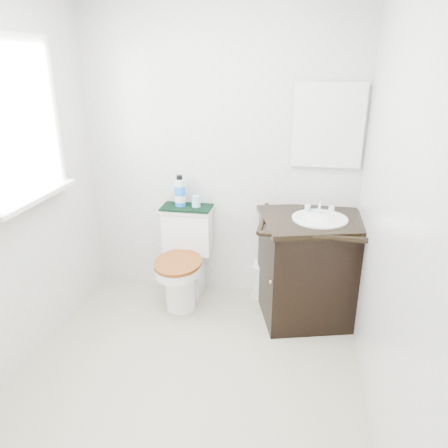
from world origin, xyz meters
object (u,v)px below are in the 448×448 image
(trash_bin, at_px, (266,281))
(cup, at_px, (196,201))
(toilet, at_px, (185,262))
(mouthwash_bottle, at_px, (180,192))
(vanity, at_px, (312,265))

(trash_bin, xyz_separation_m, cup, (-0.59, -0.00, 0.67))
(toilet, xyz_separation_m, cup, (0.08, 0.13, 0.49))
(mouthwash_bottle, bearing_deg, toilet, -67.41)
(trash_bin, distance_m, cup, 0.89)
(trash_bin, bearing_deg, toilet, -168.90)
(trash_bin, xyz_separation_m, mouthwash_bottle, (-0.72, 0.00, 0.74))
(trash_bin, bearing_deg, cup, -179.89)
(trash_bin, bearing_deg, mouthwash_bottle, 179.95)
(vanity, height_order, cup, vanity)
(toilet, relative_size, mouthwash_bottle, 3.01)
(vanity, relative_size, mouthwash_bottle, 3.60)
(vanity, relative_size, cup, 10.03)
(mouthwash_bottle, relative_size, cup, 2.78)
(toilet, xyz_separation_m, mouthwash_bottle, (-0.05, 0.13, 0.56))
(toilet, relative_size, vanity, 0.83)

